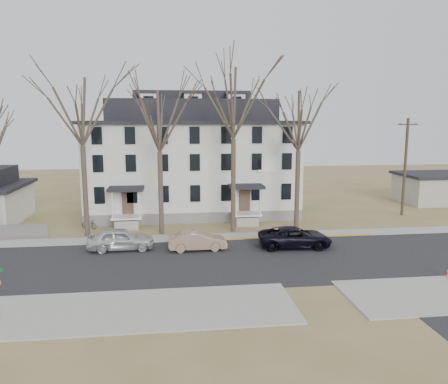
{
  "coord_description": "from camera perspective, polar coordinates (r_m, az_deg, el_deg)",
  "views": [
    {
      "loc": [
        -4.15,
        -25.77,
        9.38
      ],
      "look_at": [
        0.12,
        9.0,
        3.53
      ],
      "focal_mm": 35.0,
      "sensor_mm": 36.0,
      "label": 1
    }
  ],
  "objects": [
    {
      "name": "tree_far_left",
      "position": [
        36.24,
        -18.22,
        10.53
      ],
      "size": [
        8.4,
        8.4,
        13.72
      ],
      "color": "#473B31",
      "rests_on": "ground"
    },
    {
      "name": "car_tan",
      "position": [
        31.76,
        -3.48,
        -6.42
      ],
      "size": [
        4.22,
        1.57,
        1.38
      ],
      "primitive_type": "imported",
      "rotation": [
        0.0,
        0.0,
        1.6
      ],
      "color": "#9E8467",
      "rests_on": "ground"
    },
    {
      "name": "tree_mid_right",
      "position": [
        37.13,
        9.8,
        9.68
      ],
      "size": [
        7.8,
        7.8,
        12.74
      ],
      "color": "#473B31",
      "rests_on": "ground"
    },
    {
      "name": "car_navy",
      "position": [
        32.8,
        9.26,
        -5.91
      ],
      "size": [
        5.54,
        2.82,
        1.5
      ],
      "primitive_type": "imported",
      "rotation": [
        0.0,
        0.0,
        1.51
      ],
      "color": "black",
      "rests_on": "ground"
    },
    {
      "name": "bicycle_left",
      "position": [
        39.54,
        -17.21,
        -4.08
      ],
      "size": [
        1.61,
        1.21,
        0.81
      ],
      "primitive_type": "imported",
      "rotation": [
        0.0,
        0.0,
        1.07
      ],
      "color": "black",
      "rests_on": "ground"
    },
    {
      "name": "boarding_house",
      "position": [
        43.96,
        -4.19,
        4.23
      ],
      "size": [
        20.8,
        12.36,
        12.05
      ],
      "color": "slate",
      "rests_on": "ground"
    },
    {
      "name": "ground",
      "position": [
        27.74,
        2.05,
        -10.3
      ],
      "size": [
        120.0,
        120.0,
        0.0
      ],
      "primitive_type": "plane",
      "color": "olive",
      "rests_on": "ground"
    },
    {
      "name": "yellow_curb",
      "position": [
        35.39,
        8.29,
        -6.0
      ],
      "size": [
        14.0,
        0.25,
        0.06
      ],
      "primitive_type": "cube",
      "color": "gold",
      "rests_on": "ground"
    },
    {
      "name": "near_sidewalk_left",
      "position": [
        23.12,
        -16.52,
        -14.88
      ],
      "size": [
        20.0,
        5.0,
        0.08
      ],
      "primitive_type": "cube",
      "color": "#A09F97",
      "rests_on": "ground"
    },
    {
      "name": "far_sidewalk",
      "position": [
        35.3,
        -0.0,
        -5.94
      ],
      "size": [
        120.0,
        2.0,
        0.08
      ],
      "primitive_type": "cube",
      "color": "#A09F97",
      "rests_on": "ground"
    },
    {
      "name": "utility_pole_far",
      "position": [
        45.99,
        22.58,
        3.16
      ],
      "size": [
        2.0,
        0.28,
        9.5
      ],
      "color": "#3D3023",
      "rests_on": "ground"
    },
    {
      "name": "tree_mid_left",
      "position": [
        35.58,
        -8.5,
        9.73
      ],
      "size": [
        7.8,
        7.8,
        12.74
      ],
      "color": "#473B31",
      "rests_on": "ground"
    },
    {
      "name": "main_road",
      "position": [
        29.61,
        1.43,
        -9.0
      ],
      "size": [
        120.0,
        10.0,
        0.04
      ],
      "primitive_type": "cube",
      "color": "#27272A",
      "rests_on": "ground"
    },
    {
      "name": "distant_building",
      "position": [
        55.35,
        26.09,
        0.5
      ],
      "size": [
        8.5,
        6.5,
        3.35
      ],
      "color": "#A09F97",
      "rests_on": "ground"
    },
    {
      "name": "tree_center",
      "position": [
        35.99,
        1.26,
        12.19
      ],
      "size": [
        9.0,
        9.0,
        14.7
      ],
      "color": "#473B31",
      "rests_on": "ground"
    },
    {
      "name": "car_silver",
      "position": [
        32.57,
        -13.32,
        -6.05
      ],
      "size": [
        4.81,
        2.12,
        1.61
      ],
      "primitive_type": "imported",
      "rotation": [
        0.0,
        0.0,
        1.62
      ],
      "color": "silver",
      "rests_on": "ground"
    }
  ]
}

